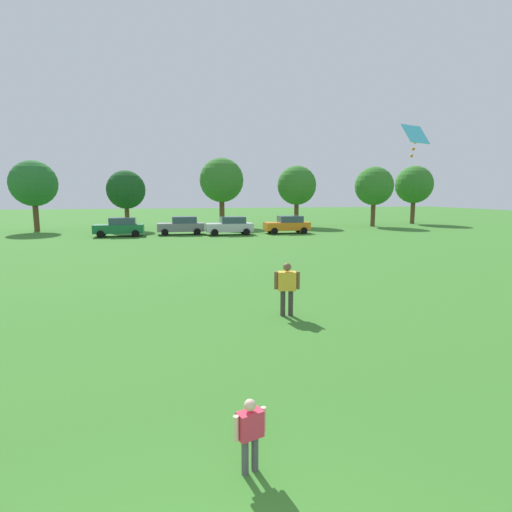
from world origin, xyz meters
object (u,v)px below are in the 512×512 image
at_px(tree_center_right, 297,186).
at_px(adult_bystander, 287,285).
at_px(tree_right, 374,186).
at_px(kite, 415,137).
at_px(tree_center_left, 222,180).
at_px(parked_car_silver_2, 230,226).
at_px(tree_far_left, 33,184).
at_px(parked_car_green_0, 120,227).
at_px(child_kite_flyer, 250,429).
at_px(tree_left, 126,190).
at_px(tree_far_right, 414,185).
at_px(parked_car_orange_3, 288,224).
at_px(parked_car_gray_1, 182,225).

bearing_deg(tree_center_right, adult_bystander, -108.70).
bearing_deg(adult_bystander, tree_right, 69.65).
distance_m(adult_bystander, kite, 6.41).
distance_m(tree_center_left, tree_center_right, 8.76).
distance_m(parked_car_silver_2, tree_right, 19.48).
bearing_deg(tree_far_left, adult_bystander, -63.94).
distance_m(parked_car_green_0, tree_center_left, 14.76).
xyz_separation_m(child_kite_flyer, kite, (7.02, 7.25, 4.98)).
height_order(parked_car_silver_2, tree_left, tree_left).
distance_m(child_kite_flyer, adult_bystander, 7.30).
relative_size(kite, tree_right, 0.15).
bearing_deg(kite, tree_far_right, 56.28).
xyz_separation_m(parked_car_orange_3, tree_center_right, (3.55, 8.06, 3.89)).
relative_size(parked_car_gray_1, tree_far_right, 0.59).
xyz_separation_m(adult_bystander, tree_left, (-7.50, 33.23, 3.21)).
xyz_separation_m(kite, tree_center_left, (-1.49, 35.28, -0.26)).
xyz_separation_m(tree_right, tree_far_right, (7.16, 2.91, 0.27)).
bearing_deg(parked_car_green_0, tree_center_left, -138.37).
bearing_deg(parked_car_silver_2, tree_right, -160.59).
relative_size(parked_car_green_0, parked_car_gray_1, 1.00).
height_order(adult_bystander, parked_car_green_0, parked_car_green_0).
xyz_separation_m(child_kite_flyer, adult_bystander, (2.59, 6.81, 0.36)).
bearing_deg(child_kite_flyer, adult_bystander, 50.21).
xyz_separation_m(adult_bystander, kite, (4.43, 0.43, 4.61)).
xyz_separation_m(parked_car_green_0, tree_right, (27.89, 5.69, 3.82)).
distance_m(parked_car_green_0, parked_car_orange_3, 15.54).
xyz_separation_m(tree_center_right, tree_far_right, (15.98, 0.98, 0.20)).
height_order(parked_car_orange_3, tree_right, tree_right).
bearing_deg(parked_car_gray_1, tree_center_right, -152.70).
relative_size(parked_car_green_0, tree_center_left, 0.54).
relative_size(adult_bystander, tree_right, 0.24).
bearing_deg(tree_center_right, child_kite_flyer, -109.05).
distance_m(child_kite_flyer, tree_far_left, 42.78).
bearing_deg(tree_center_right, parked_car_green_0, -158.23).
bearing_deg(tree_center_left, parked_car_silver_2, -93.60).
bearing_deg(parked_car_orange_3, tree_left, -25.28).
distance_m(parked_car_gray_1, tree_far_left, 16.17).
xyz_separation_m(tree_center_right, tree_right, (8.82, -1.93, -0.07)).
relative_size(child_kite_flyer, parked_car_orange_3, 0.25).
bearing_deg(tree_right, parked_car_gray_1, -167.20).
bearing_deg(child_kite_flyer, tree_far_right, 35.28).
distance_m(parked_car_green_0, tree_right, 28.72).
relative_size(parked_car_gray_1, tree_center_right, 0.61).
height_order(tree_far_left, tree_right, tree_far_left).
distance_m(parked_car_green_0, tree_far_right, 36.33).
bearing_deg(parked_car_green_0, tree_right, -168.47).
xyz_separation_m(child_kite_flyer, tree_center_right, (14.09, 40.81, 4.12)).
distance_m(kite, parked_car_green_0, 28.97).
height_order(kite, tree_right, tree_right).
height_order(tree_center_left, tree_center_right, tree_center_left).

